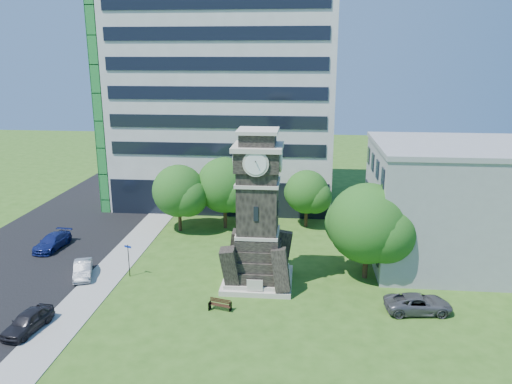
# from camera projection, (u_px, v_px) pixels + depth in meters

# --- Properties ---
(ground) EXTENTS (160.00, 160.00, 0.00)m
(ground) POSITION_uv_depth(u_px,v_px,m) (216.00, 292.00, 38.05)
(ground) COLOR #2F5618
(ground) RESTS_ON ground
(sidewalk) EXTENTS (3.00, 70.00, 0.06)m
(sidewalk) POSITION_uv_depth(u_px,v_px,m) (119.00, 261.00, 43.73)
(sidewalk) COLOR gray
(sidewalk) RESTS_ON ground
(street) EXTENTS (14.00, 80.00, 0.02)m
(street) POSITION_uv_depth(u_px,v_px,m) (27.00, 257.00, 44.52)
(street) COLOR black
(street) RESTS_ON ground
(clock_tower) EXTENTS (5.40, 5.40, 12.22)m
(clock_tower) POSITION_uv_depth(u_px,v_px,m) (258.00, 219.00, 38.29)
(clock_tower) COLOR beige
(clock_tower) RESTS_ON ground
(office_tall) EXTENTS (26.20, 15.11, 28.60)m
(office_tall) POSITION_uv_depth(u_px,v_px,m) (225.00, 83.00, 59.39)
(office_tall) COLOR silver
(office_tall) RESTS_ON ground
(office_low) EXTENTS (15.20, 12.20, 10.40)m
(office_low) POSITION_uv_depth(u_px,v_px,m) (462.00, 204.00, 42.49)
(office_low) COLOR #939698
(office_low) RESTS_ON ground
(car_street_south) EXTENTS (2.17, 4.15, 1.35)m
(car_street_south) POSITION_uv_depth(u_px,v_px,m) (28.00, 321.00, 32.54)
(car_street_south) COLOR black
(car_street_south) RESTS_ON ground
(car_street_mid) EXTENTS (2.58, 4.03, 1.25)m
(car_street_mid) POSITION_uv_depth(u_px,v_px,m) (83.00, 269.00, 40.55)
(car_street_mid) COLOR #979A9E
(car_street_mid) RESTS_ON ground
(car_street_north) EXTENTS (2.24, 4.73, 1.33)m
(car_street_north) POSITION_uv_depth(u_px,v_px,m) (52.00, 242.00, 46.44)
(car_street_north) COLOR navy
(car_street_north) RESTS_ON ground
(car_east_lot) EXTENTS (4.86, 2.64, 1.29)m
(car_east_lot) POSITION_uv_depth(u_px,v_px,m) (418.00, 304.00, 34.92)
(car_east_lot) COLOR #4D4D52
(car_east_lot) RESTS_ON ground
(park_bench) EXTENTS (1.59, 0.42, 0.82)m
(park_bench) POSITION_uv_depth(u_px,v_px,m) (220.00, 304.00, 35.27)
(park_bench) COLOR black
(park_bench) RESTS_ON ground
(street_sign) EXTENTS (0.66, 0.07, 2.74)m
(street_sign) POSITION_uv_depth(u_px,v_px,m) (128.00, 257.00, 40.32)
(street_sign) COLOR black
(street_sign) RESTS_ON ground
(tree_nw) EXTENTS (5.83, 5.30, 6.91)m
(tree_nw) POSITION_uv_depth(u_px,v_px,m) (179.00, 192.00, 50.29)
(tree_nw) COLOR #332114
(tree_nw) RESTS_ON ground
(tree_nc) EXTENTS (6.29, 5.72, 7.47)m
(tree_nc) POSITION_uv_depth(u_px,v_px,m) (225.00, 187.00, 51.12)
(tree_nc) COLOR #332114
(tree_nc) RESTS_ON ground
(tree_ne) EXTENTS (4.99, 4.53, 6.06)m
(tree_ne) POSITION_uv_depth(u_px,v_px,m) (307.00, 193.00, 51.67)
(tree_ne) COLOR #332114
(tree_ne) RESTS_ON ground
(tree_east) EXTENTS (7.04, 6.40, 7.86)m
(tree_east) POSITION_uv_depth(u_px,v_px,m) (369.00, 226.00, 39.35)
(tree_east) COLOR #332114
(tree_east) RESTS_ON ground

